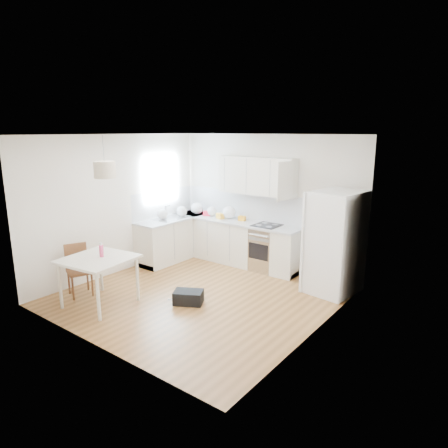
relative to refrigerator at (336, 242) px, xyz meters
The scene contains 29 objects.
floor 2.49m from the refrigerator, 138.21° to the right, with size 4.20×4.20×0.00m, color brown.
ceiling 2.95m from the refrigerator, 138.21° to the right, with size 4.20×4.20×0.00m, color white.
wall_back 1.88m from the refrigerator, 162.40° to the left, with size 4.20×4.20×0.00m, color white.
wall_left 4.16m from the refrigerator, 157.99° to the right, with size 4.20×4.20×0.00m, color white.
wall_right 1.66m from the refrigerator, 76.72° to the right, with size 4.20×4.20×0.00m, color white.
window_glassblock 3.94m from the refrigerator, behind, with size 0.02×1.00×1.00m, color #BFE0F9.
cabinets_back 2.39m from the refrigerator, behind, with size 3.00×0.60×0.88m, color silver.
cabinets_left 3.58m from the refrigerator, behind, with size 0.60×1.80×0.88m, color silver.
counter_back 2.35m from the refrigerator, behind, with size 3.02×0.64×0.04m, color #B9BCBE.
counter_left 3.55m from the refrigerator, behind, with size 0.64×1.82×0.04m, color #B9BCBE.
backsplash_back 2.42m from the refrigerator, 166.88° to the left, with size 3.00×0.01×0.58m, color white.
backsplash_left 3.86m from the refrigerator, behind, with size 0.01×1.80×0.58m, color white.
upper_cabinets 2.16m from the refrigerator, 168.31° to the left, with size 1.70×0.32×0.75m, color silver.
range_oven 1.62m from the refrigerator, behind, with size 0.50×0.61×0.88m, color silver, non-canonical shape.
sink 3.56m from the refrigerator, behind, with size 0.50×0.80×0.16m, color silver, non-canonical shape.
refrigerator is the anchor object (origin of this frame).
dining_table 3.98m from the refrigerator, 134.82° to the right, with size 1.12×1.12×0.79m.
dining_chair 4.42m from the refrigerator, 140.52° to the right, with size 0.37×0.37×0.88m, color #532819, non-canonical shape.
drink_bottle 3.92m from the refrigerator, 135.60° to the right, with size 0.07×0.07×0.23m, color #D93C6C.
gym_bag 2.68m from the refrigerator, 131.04° to the right, with size 0.47×0.30×0.22m, color black.
pendant_lamp 4.00m from the refrigerator, 135.71° to the right, with size 0.33×0.33×0.26m, color #B8A98D.
grocery_bag_a 3.39m from the refrigerator, behind, with size 0.29×0.25×0.26m, color white.
grocery_bag_b 3.01m from the refrigerator, behind, with size 0.23×0.19×0.21m, color white.
grocery_bag_c 2.53m from the refrigerator, behind, with size 0.30×0.26×0.27m, color white.
grocery_bag_d 3.51m from the refrigerator, behind, with size 0.25×0.21×0.22m, color white.
grocery_bag_e 3.66m from the refrigerator, behind, with size 0.24×0.21×0.22m, color white.
snack_orange 2.20m from the refrigerator, behind, with size 0.15×0.09×0.10m, color orange.
snack_yellow 2.67m from the refrigerator, behind, with size 0.17×0.11×0.12m, color gold.
snack_red 3.09m from the refrigerator, behind, with size 0.16×0.10×0.11m, color red.
Camera 1 is at (4.19, -4.87, 2.76)m, focal length 32.00 mm.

